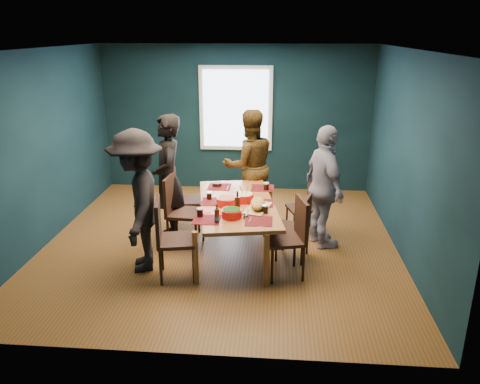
{
  "coord_description": "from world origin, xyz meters",
  "views": [
    {
      "loc": [
        0.78,
        -6.16,
        2.94
      ],
      "look_at": [
        0.31,
        -0.34,
        0.9
      ],
      "focal_mm": 35.0,
      "sensor_mm": 36.0,
      "label": 1
    }
  ],
  "objects_px": {
    "chair_left_far": "(181,195)",
    "person_right": "(324,188)",
    "bowl_salad": "(227,201)",
    "chair_right_far": "(307,203)",
    "chair_left_mid": "(178,206)",
    "bowl_herbs": "(232,213)",
    "person_near_left": "(138,202)",
    "chair_left_near": "(168,233)",
    "cutting_board": "(258,204)",
    "chair_right_near": "(292,232)",
    "person_far_left": "(168,179)",
    "dining_table": "(237,207)",
    "chair_right_mid": "(299,223)",
    "person_back": "(249,166)",
    "bowl_dumpling": "(244,197)"
  },
  "relations": [
    {
      "from": "chair_left_far",
      "to": "person_right",
      "type": "relative_size",
      "value": 0.54
    },
    {
      "from": "person_right",
      "to": "bowl_salad",
      "type": "relative_size",
      "value": 6.52
    },
    {
      "from": "chair_right_far",
      "to": "bowl_salad",
      "type": "bearing_deg",
      "value": -161.35
    },
    {
      "from": "person_right",
      "to": "chair_left_mid",
      "type": "bearing_deg",
      "value": 75.51
    },
    {
      "from": "bowl_herbs",
      "to": "person_near_left",
      "type": "bearing_deg",
      "value": -179.98
    },
    {
      "from": "person_near_left",
      "to": "bowl_herbs",
      "type": "height_order",
      "value": "person_near_left"
    },
    {
      "from": "chair_left_near",
      "to": "chair_right_far",
      "type": "relative_size",
      "value": 1.19
    },
    {
      "from": "person_right",
      "to": "person_near_left",
      "type": "xyz_separation_m",
      "value": [
        -2.38,
        -0.86,
        0.04
      ]
    },
    {
      "from": "person_right",
      "to": "cutting_board",
      "type": "distance_m",
      "value": 1.05
    },
    {
      "from": "chair_right_far",
      "to": "person_near_left",
      "type": "bearing_deg",
      "value": -168.27
    },
    {
      "from": "chair_left_mid",
      "to": "bowl_herbs",
      "type": "bearing_deg",
      "value": -34.7
    },
    {
      "from": "chair_right_near",
      "to": "person_far_left",
      "type": "relative_size",
      "value": 0.55
    },
    {
      "from": "chair_left_mid",
      "to": "person_far_left",
      "type": "relative_size",
      "value": 0.56
    },
    {
      "from": "dining_table",
      "to": "chair_right_mid",
      "type": "relative_size",
      "value": 2.32
    },
    {
      "from": "person_back",
      "to": "dining_table",
      "type": "bearing_deg",
      "value": 66.19
    },
    {
      "from": "chair_left_far",
      "to": "person_back",
      "type": "bearing_deg",
      "value": 18.07
    },
    {
      "from": "chair_left_mid",
      "to": "person_right",
      "type": "bearing_deg",
      "value": 9.89
    },
    {
      "from": "chair_left_near",
      "to": "person_far_left",
      "type": "height_order",
      "value": "person_far_left"
    },
    {
      "from": "chair_left_near",
      "to": "chair_left_mid",
      "type": "bearing_deg",
      "value": 82.79
    },
    {
      "from": "chair_right_mid",
      "to": "person_back",
      "type": "relative_size",
      "value": 0.5
    },
    {
      "from": "chair_right_mid",
      "to": "person_near_left",
      "type": "height_order",
      "value": "person_near_left"
    },
    {
      "from": "person_near_left",
      "to": "dining_table",
      "type": "bearing_deg",
      "value": 100.35
    },
    {
      "from": "chair_right_far",
      "to": "bowl_herbs",
      "type": "xyz_separation_m",
      "value": [
        -1.0,
        -1.23,
        0.29
      ]
    },
    {
      "from": "chair_left_mid",
      "to": "person_far_left",
      "type": "xyz_separation_m",
      "value": [
        -0.19,
        0.25,
        0.32
      ]
    },
    {
      "from": "chair_right_mid",
      "to": "cutting_board",
      "type": "bearing_deg",
      "value": -155.55
    },
    {
      "from": "chair_right_far",
      "to": "bowl_dumpling",
      "type": "height_order",
      "value": "bowl_dumpling"
    },
    {
      "from": "chair_right_near",
      "to": "bowl_herbs",
      "type": "bearing_deg",
      "value": 162.8
    },
    {
      "from": "chair_left_far",
      "to": "bowl_dumpling",
      "type": "height_order",
      "value": "bowl_dumpling"
    },
    {
      "from": "dining_table",
      "to": "bowl_herbs",
      "type": "relative_size",
      "value": 8.27
    },
    {
      "from": "chair_left_mid",
      "to": "chair_right_near",
      "type": "height_order",
      "value": "chair_left_mid"
    },
    {
      "from": "chair_right_near",
      "to": "bowl_salad",
      "type": "relative_size",
      "value": 3.78
    },
    {
      "from": "chair_right_mid",
      "to": "person_far_left",
      "type": "height_order",
      "value": "person_far_left"
    },
    {
      "from": "person_back",
      "to": "bowl_salad",
      "type": "xyz_separation_m",
      "value": [
        -0.22,
        -1.37,
        -0.1
      ]
    },
    {
      "from": "chair_left_far",
      "to": "person_far_left",
      "type": "height_order",
      "value": "person_far_left"
    },
    {
      "from": "chair_right_mid",
      "to": "person_right",
      "type": "distance_m",
      "value": 0.67
    },
    {
      "from": "chair_left_far",
      "to": "chair_right_far",
      "type": "bearing_deg",
      "value": -9.48
    },
    {
      "from": "chair_left_near",
      "to": "chair_right_near",
      "type": "relative_size",
      "value": 1.01
    },
    {
      "from": "chair_right_mid",
      "to": "chair_right_near",
      "type": "height_order",
      "value": "chair_right_near"
    },
    {
      "from": "cutting_board",
      "to": "bowl_dumpling",
      "type": "bearing_deg",
      "value": 140.88
    },
    {
      "from": "person_back",
      "to": "bowl_herbs",
      "type": "height_order",
      "value": "person_back"
    },
    {
      "from": "person_near_left",
      "to": "cutting_board",
      "type": "bearing_deg",
      "value": 88.29
    },
    {
      "from": "bowl_herbs",
      "to": "bowl_salad",
      "type": "bearing_deg",
      "value": 104.59
    },
    {
      "from": "chair_left_near",
      "to": "bowl_dumpling",
      "type": "distance_m",
      "value": 1.2
    },
    {
      "from": "chair_right_near",
      "to": "bowl_herbs",
      "type": "relative_size",
      "value": 4.02
    },
    {
      "from": "chair_left_mid",
      "to": "chair_right_far",
      "type": "height_order",
      "value": "chair_left_mid"
    },
    {
      "from": "chair_left_near",
      "to": "cutting_board",
      "type": "bearing_deg",
      "value": 15.57
    },
    {
      "from": "person_far_left",
      "to": "person_back",
      "type": "relative_size",
      "value": 1.03
    },
    {
      "from": "chair_right_far",
      "to": "person_near_left",
      "type": "height_order",
      "value": "person_near_left"
    },
    {
      "from": "dining_table",
      "to": "chair_left_far",
      "type": "bearing_deg",
      "value": 130.41
    },
    {
      "from": "chair_right_near",
      "to": "person_far_left",
      "type": "height_order",
      "value": "person_far_left"
    }
  ]
}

